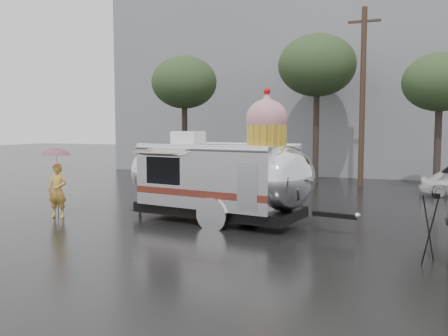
% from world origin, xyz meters
% --- Properties ---
extents(ground, '(120.00, 120.00, 0.00)m').
position_xyz_m(ground, '(0.00, 0.00, 0.00)').
color(ground, black).
rests_on(ground, ground).
extents(puddles, '(5.56, 9.67, 0.01)m').
position_xyz_m(puddles, '(-3.95, 3.75, 0.00)').
color(puddles, black).
rests_on(puddles, ground).
extents(grey_building, '(22.00, 12.00, 13.00)m').
position_xyz_m(grey_building, '(-4.00, 24.00, 6.50)').
color(grey_building, slate).
rests_on(grey_building, ground).
extents(utility_pole, '(1.60, 0.28, 9.00)m').
position_xyz_m(utility_pole, '(2.50, 14.00, 4.62)').
color(utility_pole, '#473323').
rests_on(utility_pole, ground).
extents(tree_left, '(3.64, 3.64, 6.95)m').
position_xyz_m(tree_left, '(-7.00, 13.00, 5.48)').
color(tree_left, '#382D26').
rests_on(tree_left, ground).
extents(tree_mid, '(4.20, 4.20, 8.03)m').
position_xyz_m(tree_mid, '(0.00, 15.00, 6.34)').
color(tree_mid, '#382D26').
rests_on(tree_mid, ground).
extents(tree_right, '(3.36, 3.36, 6.42)m').
position_xyz_m(tree_right, '(6.00, 13.00, 5.06)').
color(tree_right, '#382D26').
rests_on(tree_right, ground).
extents(barricade_row, '(4.30, 0.80, 1.00)m').
position_xyz_m(barricade_row, '(-5.55, 9.96, 0.52)').
color(barricade_row, '#473323').
rests_on(barricade_row, ground).
extents(airstream_trailer, '(7.93, 3.50, 4.31)m').
position_xyz_m(airstream_trailer, '(-0.87, 3.14, 1.51)').
color(airstream_trailer, silver).
rests_on(airstream_trailer, ground).
extents(person_left, '(0.73, 0.55, 1.83)m').
position_xyz_m(person_left, '(-6.18, 1.64, 0.91)').
color(person_left, gold).
rests_on(person_left, ground).
extents(umbrella_pink, '(1.22, 1.22, 2.38)m').
position_xyz_m(umbrella_pink, '(-6.18, 1.64, 1.97)').
color(umbrella_pink, pink).
rests_on(umbrella_pink, ground).
extents(tripod, '(0.58, 0.66, 1.60)m').
position_xyz_m(tripod, '(5.38, 0.27, 0.96)').
color(tripod, black).
rests_on(tripod, ground).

